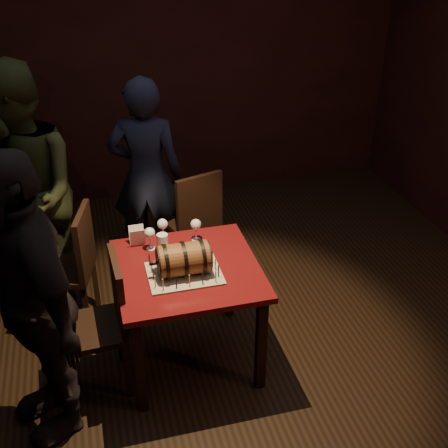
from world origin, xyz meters
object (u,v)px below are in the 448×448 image
object	(u,v)px
barrel_cake	(184,259)
person_left_front	(34,301)
pint_of_ale	(163,245)
person_left_rear	(25,195)
pub_table	(188,281)
person_back	(147,176)
wine_glass_right	(196,225)
wine_glass_left	(150,234)
wine_glass_mid	(162,225)
chair_back	(194,217)
chair_left_rear	(73,262)
chair_left_front	(105,318)

from	to	relation	value
barrel_cake	person_left_front	distance (m)	0.90
pint_of_ale	person_left_rear	world-z (taller)	person_left_rear
pub_table	person_back	size ratio (longest dim) A/B	0.55
barrel_cake	person_left_rear	size ratio (longest dim) A/B	0.20
wine_glass_right	wine_glass_left	bearing A→B (deg)	-173.94
wine_glass_mid	person_back	bearing A→B (deg)	89.08
chair_back	chair_left_rear	bearing A→B (deg)	-156.11
chair_left_rear	wine_glass_left	bearing A→B (deg)	-31.79
pint_of_ale	wine_glass_mid	bearing A→B (deg)	80.39
wine_glass_right	chair_left_rear	bearing A→B (deg)	160.92
pub_table	chair_back	xyz separation A→B (m)	(0.26, 1.02, -0.12)
wine_glass_left	chair_left_rear	world-z (taller)	chair_left_rear
chair_back	chair_left_rear	distance (m)	1.06
chair_left_front	barrel_cake	bearing A→B (deg)	1.42
person_back	person_left_front	distance (m)	1.77
pub_table	chair_left_front	xyz separation A→B (m)	(-0.54, -0.09, -0.12)
pint_of_ale	wine_glass_right	bearing A→B (deg)	25.47
wine_glass_left	person_left_front	world-z (taller)	person_left_front
chair_left_front	pub_table	bearing A→B (deg)	8.88
pub_table	chair_left_rear	bearing A→B (deg)	140.26
chair_back	wine_glass_left	bearing A→B (deg)	-120.74
pub_table	person_back	distance (m)	1.28
barrel_cake	chair_left_front	xyz separation A→B (m)	(-0.51, -0.01, -0.34)
chair_back	pint_of_ale	bearing A→B (deg)	-114.30
chair_left_rear	person_left_rear	bearing A→B (deg)	130.87
person_left_front	chair_left_rear	bearing A→B (deg)	146.51
wine_glass_mid	chair_left_rear	world-z (taller)	chair_left_rear
pub_table	chair_left_front	bearing A→B (deg)	-171.12
wine_glass_right	chair_left_front	bearing A→B (deg)	-149.90
chair_back	wine_glass_right	bearing A→B (deg)	-100.38
wine_glass_left	person_left_front	bearing A→B (deg)	-141.03
barrel_cake	chair_left_rear	size ratio (longest dim) A/B	0.40
wine_glass_mid	chair_left_rear	xyz separation A→B (m)	(-0.62, 0.23, -0.34)
wine_glass_mid	wine_glass_left	bearing A→B (deg)	-136.65
person_back	person_left_front	bearing A→B (deg)	76.97
wine_glass_left	pint_of_ale	distance (m)	0.12
barrel_cake	person_left_front	xyz separation A→B (m)	(-0.87, -0.23, 0.02)
barrel_cake	chair_back	xyz separation A→B (m)	(0.29, 1.09, -0.34)
pub_table	wine_glass_mid	size ratio (longest dim) A/B	5.59
wine_glass_left	person_left_front	size ratio (longest dim) A/B	0.09
pub_table	chair_back	distance (m)	1.06
person_back	person_left_rear	world-z (taller)	person_left_rear
wine_glass_left	barrel_cake	bearing A→B (deg)	-65.17
wine_glass_mid	wine_glass_right	size ratio (longest dim) A/B	1.00
wine_glass_left	pint_of_ale	bearing A→B (deg)	-50.09
pint_of_ale	person_left_rear	distance (m)	1.13
pub_table	wine_glass_left	world-z (taller)	wine_glass_left
wine_glass_mid	barrel_cake	bearing A→B (deg)	-82.43
wine_glass_left	wine_glass_mid	distance (m)	0.14
wine_glass_mid	person_left_rear	size ratio (longest dim) A/B	0.09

